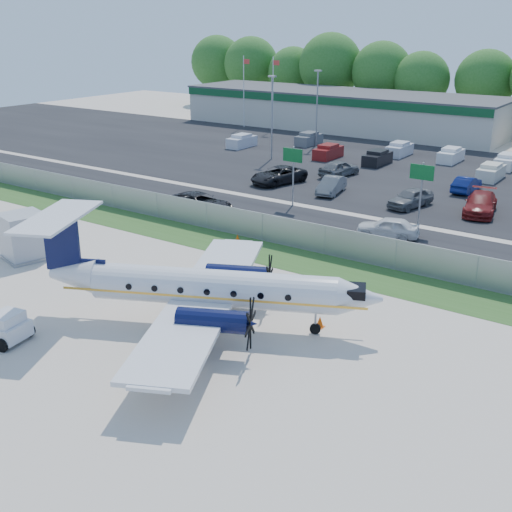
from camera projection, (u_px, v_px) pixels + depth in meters
The scene contains 26 objects.
ground at pixel (188, 334), 31.91m from camera, with size 170.00×170.00×0.00m, color beige.
grass_verge at pixel (309, 263), 41.17m from camera, with size 170.00×4.00×0.02m, color #2D561E.
access_road at pixel (358, 235), 46.57m from camera, with size 170.00×8.00×0.02m, color black.
parking_lot at pixel (453, 179), 62.78m from camera, with size 170.00×32.00×0.02m, color black.
perimeter_fence at pixel (325, 240), 42.37m from camera, with size 120.00×0.06×1.99m.
building_west at pixel (340, 110), 91.65m from camera, with size 46.40×12.40×5.24m.
sign_left at pixel (293, 163), 52.61m from camera, with size 1.80×0.26×5.00m.
sign_mid at pixel (421, 181), 46.74m from camera, with size 1.80×0.26×5.00m.
flagpole_west at pixel (244, 87), 91.58m from camera, with size 1.06×0.12×10.00m.
flagpole_east at pixel (273, 89), 88.91m from camera, with size 1.06×0.12×10.00m.
light_pole_nw at pixel (272, 112), 70.10m from camera, with size 0.90×0.35×9.09m.
light_pole_sw at pixel (317, 103), 77.82m from camera, with size 0.90×0.35×9.09m.
aircraft at pixel (207, 287), 32.03m from camera, with size 17.52×16.99×5.47m.
pushback_tug at pixel (1, 327), 31.02m from camera, with size 3.03×2.41×1.51m.
service_container at pixel (24, 238), 41.55m from camera, with size 3.32×3.32×3.02m.
cone_nose at pixel (320, 322), 32.49m from camera, with size 0.42×0.42×0.60m.
cone_starboard_wing at pixel (238, 237), 45.32m from camera, with size 0.33×0.33×0.47m.
road_car_west at pixel (200, 214), 51.61m from camera, with size 2.78×6.03×1.68m, color black.
road_car_mid at pixel (387, 237), 46.06m from camera, with size 1.77×4.41×1.50m, color silver.
parked_car_a at pixel (278, 183), 61.25m from camera, with size 2.67×5.79×1.61m, color black.
parked_car_b at pixel (331, 193), 57.73m from camera, with size 1.57×4.52×1.49m, color #595B5E.
parked_car_c at pixel (410, 207), 53.50m from camera, with size 1.87×4.65×1.58m, color #595B5E.
parked_car_d at pixel (479, 213), 51.75m from camera, with size 2.32×5.71×1.66m, color maroon.
parked_car_f at pixel (339, 176), 64.06m from camera, with size 1.95×4.84×1.65m, color #595B5E.
parked_car_g at pixel (466, 192), 58.19m from camera, with size 1.52×4.36×1.44m, color navy.
far_parking_rows at pixel (469, 170), 66.64m from camera, with size 56.00×10.00×1.60m, color gray, non-canonical shape.
Camera 1 is at (19.07, -21.59, 14.66)m, focal length 45.00 mm.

